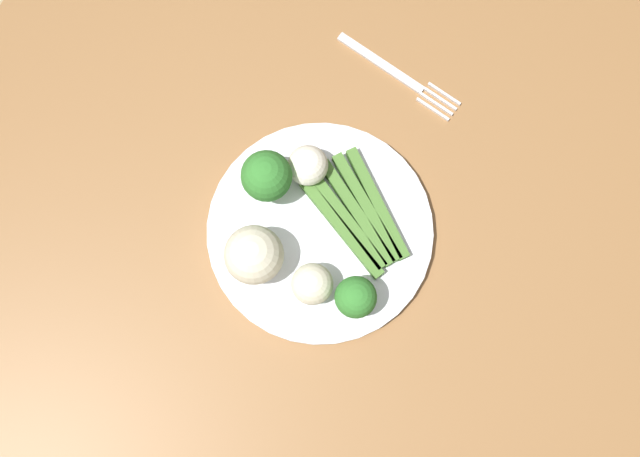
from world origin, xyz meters
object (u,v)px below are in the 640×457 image
Objects in this scene: plate at (320,231)px; asparagus_bundle at (357,214)px; cauliflower_mid at (308,165)px; fork at (398,75)px; dining_table at (314,299)px; cauliflower_left at (310,281)px; broccoli_near_center at (356,297)px; cauliflower_back at (255,253)px; broccoli_front at (267,176)px.

plate is 0.05m from asparagus_bundle.
fork is at bearing 165.10° from cauliflower_mid.
dining_table is 29.42× the size of cauliflower_left.
dining_table is 0.29m from fork.
cauliflower_left reaches higher than plate.
cauliflower_back is (0.00, -0.11, 0.00)m from broccoli_near_center.
asparagus_bundle is (-0.09, 0.01, 0.13)m from dining_table.
cauliflower_left is 0.27m from fork.
cauliflower_left and cauliflower_mid have the same top height.
asparagus_bundle is 3.28× the size of cauliflower_left.
plate is 0.09m from broccoli_front.
asparagus_bundle is at bearing -70.44° from fork.
cauliflower_left reaches higher than fork.
asparagus_bundle reaches higher than plate.
fork is at bearing -166.07° from broccoli_near_center.
cauliflower_mid reaches higher than fork.
dining_table is at bearing 18.39° from plate.
broccoli_near_center is 0.28m from fork.
dining_table is at bearing 57.45° from cauliflower_left.
fork is (-0.27, -0.02, 0.11)m from dining_table.
asparagus_bundle is at bearing 139.89° from cauliflower_back.
asparagus_bundle is 0.18m from fork.
broccoli_near_center is 0.15m from cauliflower_mid.
cauliflower_back is 0.11m from cauliflower_mid.
broccoli_front is (-0.02, -0.07, 0.05)m from plate.
broccoli_near_center is at bearing 61.93° from broccoli_front.
broccoli_front is 0.12m from cauliflower_left.
cauliflower_left is (0.08, 0.09, -0.02)m from broccoli_front.
asparagus_bundle is at bearing 72.64° from cauliflower_mid.
cauliflower_back is 0.28m from fork.
cauliflower_mid reaches higher than plate.
cauliflower_back is at bearing -3.29° from cauliflower_mid.
cauliflower_left is at bearing 26.95° from cauliflower_mid.
asparagus_bundle is 0.12m from cauliflower_back.
cauliflower_back reaches higher than asparagus_bundle.
asparagus_bundle is 3.28× the size of cauliflower_mid.
plate is 3.96× the size of cauliflower_back.
cauliflower_back is (0.08, 0.03, -0.01)m from broccoli_front.
cauliflower_back is at bearing -87.83° from broccoli_near_center.
plate is at bearing -79.79° from fork.
cauliflower_back reaches higher than cauliflower_mid.
asparagus_bundle is at bearing 171.82° from cauliflower_left.
cauliflower_mid is (-0.11, -0.06, 0.14)m from dining_table.
cauliflower_back is at bearing -89.54° from cauliflower_left.
cauliflower_left is 1.00× the size of cauliflower_mid.
broccoli_front reaches higher than fork.
fork is (-0.18, -0.03, -0.02)m from asparagus_bundle.
fork is (-0.27, 0.05, -0.04)m from cauliflower_back.
broccoli_front is 0.21m from fork.
plate is 0.08m from cauliflower_back.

